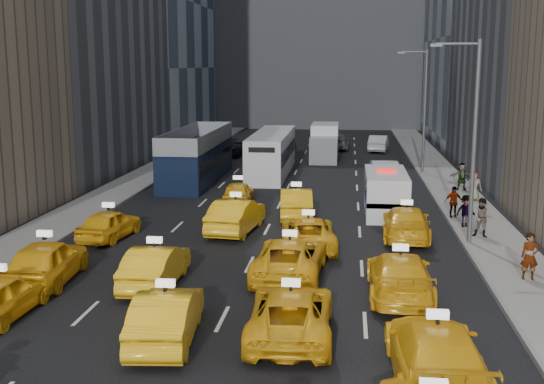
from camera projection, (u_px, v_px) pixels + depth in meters
The scene contains 36 objects.
ground at pixel (210, 344), 19.66m from camera, with size 160.00×160.00×0.00m, color black.
sidewalk_west at pixel (130, 185), 45.22m from camera, with size 3.00×90.00×0.15m, color gray.
sidewalk_east at pixel (453, 191), 42.91m from camera, with size 3.00×90.00×0.15m, color gray.
curb_west at pixel (151, 185), 45.05m from camera, with size 0.15×90.00×0.18m, color slate.
curb_east at pixel (430, 190), 43.07m from camera, with size 0.15×90.00×0.18m, color slate.
streetlight_near at pixel (472, 135), 29.47m from camera, with size 2.15×0.22×9.00m.
streetlight_far at pixel (423, 107), 49.00m from camera, with size 2.15×0.22×9.00m.
taxi_4 at pixel (0, 296), 21.56m from camera, with size 1.72×4.27×1.45m, color yellow.
taxi_5 at pixel (166, 316), 19.76m from camera, with size 1.63×4.67×1.54m, color yellow.
taxi_6 at pixel (291, 313), 20.09m from camera, with size 2.41×5.23×1.45m, color yellow.
taxi_7 at pixel (436, 353), 17.14m from camera, with size 2.26×5.55×1.61m, color yellow.
taxi_8 at pixel (46, 261), 25.02m from camera, with size 1.96×4.87×1.66m, color yellow.
taxi_9 at pixel (155, 266), 24.72m from camera, with size 1.59×4.56×1.50m, color yellow.
taxi_10 at pixel (290, 258), 25.77m from camera, with size 2.47×5.35×1.49m, color yellow.
taxi_11 at pixel (400, 275), 23.57m from camera, with size 2.16×5.31×1.54m, color yellow.
taxi_12 at pixel (109, 224), 31.37m from camera, with size 1.64×4.08×1.39m, color yellow.
taxi_13 at pixel (236, 215), 32.66m from camera, with size 1.72×4.93×1.63m, color yellow.
taxi_14 at pixel (308, 233), 29.84m from camera, with size 2.29×4.96×1.38m, color yellow.
taxi_15 at pixel (406, 223), 31.43m from camera, with size 2.10×5.16×1.50m, color yellow.
taxi_16 at pixel (238, 193), 39.25m from camera, with size 1.57×3.90×1.33m, color yellow.
taxi_17 at pixel (296, 203), 35.91m from camera, with size 1.63×4.67×1.54m, color yellow.
nypd_van at pixel (386, 194), 36.63m from camera, with size 2.65×5.84×2.44m.
double_decker at pixel (197, 156), 46.86m from camera, with size 3.24×12.27×3.54m.
city_bus at pixel (272, 154), 49.77m from camera, with size 3.73×12.05×3.06m.
box_truck at pixel (325, 143), 57.23m from camera, with size 2.54×6.61×2.98m.
misc_car_0 at pixel (383, 172), 45.74m from camera, with size 1.73×4.96×1.63m, color #B2B5BA.
misc_car_1 at pixel (231, 147), 60.27m from camera, with size 2.54×5.51×1.53m, color black.
misc_car_2 at pixel (338, 142), 64.50m from camera, with size 2.07×5.08×1.47m, color slate.
misc_car_3 at pixel (285, 143), 63.20m from camera, with size 1.76×4.37×1.49m, color black.
misc_car_4 at pixel (379, 143), 62.90m from camera, with size 1.61×4.63×1.53m, color #A6A9AD.
pedestrian_0 at pixel (530, 256), 24.95m from camera, with size 0.64×0.42×1.75m, color gray.
pedestrian_1 at pixel (483, 218), 31.06m from camera, with size 0.88×0.48×1.81m, color gray.
pedestrian_2 at pixel (466, 211), 33.07m from camera, with size 1.01×0.42×1.57m, color gray.
pedestrian_3 at pixel (453, 202), 35.12m from camera, with size 0.95×0.43×1.63m, color gray.
pedestrian_4 at pixel (474, 185), 39.53m from camera, with size 0.86×0.47×1.76m, color gray.
pedestrian_5 at pixel (462, 176), 42.79m from camera, with size 1.59×0.46×1.72m, color gray.
Camera 1 is at (3.85, -18.19, 7.96)m, focal length 45.00 mm.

